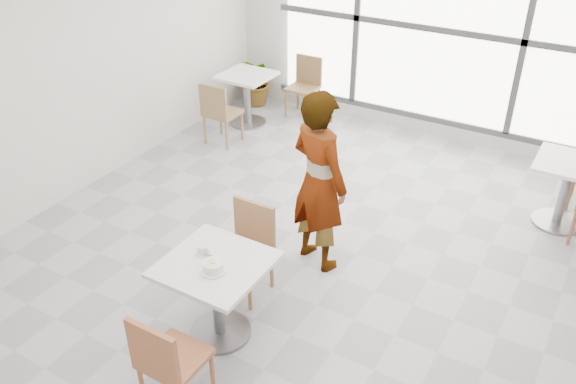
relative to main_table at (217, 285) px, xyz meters
The scene contains 15 objects.
floor 1.28m from the main_table, 82.25° to the left, with size 7.00×7.00×0.00m, color #9E9EA5.
wall_back 4.76m from the main_table, 88.06° to the left, with size 6.00×6.00×0.00m, color silver.
wall_left 3.22m from the main_table, 157.84° to the left, with size 7.00×7.00×0.00m, color silver.
window 4.70m from the main_table, 88.04° to the left, with size 4.60×0.07×2.52m.
main_table is the anchor object (origin of this frame).
chair_near 0.81m from the main_table, 79.53° to the right, with size 0.42×0.42×0.87m.
chair_far 0.65m from the main_table, 101.07° to the left, with size 0.42×0.42×0.87m.
oatmeal_bowl 0.29m from the main_table, 60.76° to the right, with size 0.21×0.21×0.09m.
coffee_cup 0.31m from the main_table, 161.22° to the left, with size 0.16×0.13×0.07m.
person 1.38m from the main_table, 80.59° to the left, with size 0.65×0.43×1.78m, color black.
bg_table_left 4.27m from the main_table, 120.74° to the left, with size 0.70×0.70×0.75m.
bg_table_right 3.87m from the main_table, 56.02° to the left, with size 0.70×0.70×0.75m.
bg_chair_left_near 3.61m from the main_table, 126.07° to the left, with size 0.42×0.42×0.87m.
bg_chair_left_far 4.71m from the main_table, 110.42° to the left, with size 0.42×0.42×0.87m.
plant_left 5.01m from the main_table, 119.45° to the left, with size 0.68×0.59×0.76m, color #498A4B.
Camera 1 is at (2.20, -4.03, 3.61)m, focal length 36.84 mm.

